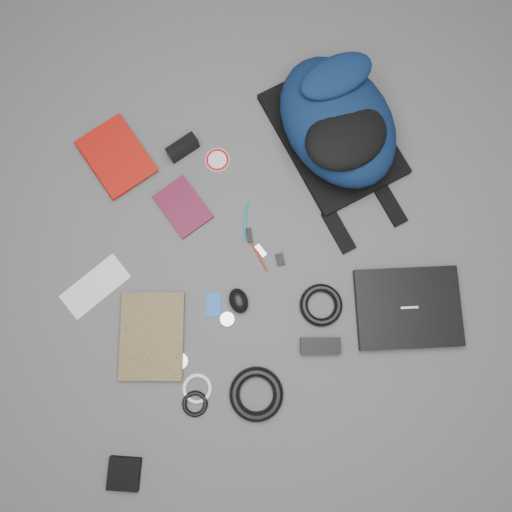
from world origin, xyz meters
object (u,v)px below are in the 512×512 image
object	(u,v)px
compact_camera	(183,148)
laptop	(408,308)
comic_book	(120,336)
dvd_case	(183,207)
pouch	(124,474)
backpack	(338,122)
power_brick	(320,346)
textbook_red	(93,172)
mouse	(239,301)

from	to	relation	value
compact_camera	laptop	bearing A→B (deg)	-71.49
comic_book	dvd_case	world-z (taller)	comic_book
pouch	laptop	bearing A→B (deg)	11.08
backpack	compact_camera	bearing A→B (deg)	158.71
compact_camera	pouch	world-z (taller)	compact_camera
dvd_case	power_brick	world-z (taller)	power_brick
laptop	pouch	xyz separation A→B (m)	(-1.00, -0.20, -0.00)
laptop	pouch	world-z (taller)	laptop
textbook_red	dvd_case	size ratio (longest dim) A/B	1.39
backpack	mouse	xyz separation A→B (m)	(-0.48, -0.44, -0.09)
mouse	pouch	bearing A→B (deg)	-142.74
laptop	dvd_case	size ratio (longest dim) A/B	1.85
textbook_red	compact_camera	distance (m)	0.31
comic_book	power_brick	distance (m)	0.64
textbook_red	compact_camera	bearing A→B (deg)	-20.32
dvd_case	laptop	bearing A→B (deg)	-61.16
dvd_case	compact_camera	distance (m)	0.20
dvd_case	compact_camera	xyz separation A→B (m)	(0.06, 0.19, 0.02)
backpack	pouch	world-z (taller)	backpack
laptop	dvd_case	bearing A→B (deg)	152.70
comic_book	power_brick	world-z (taller)	power_brick
power_brick	dvd_case	bearing A→B (deg)	133.99
comic_book	dvd_case	size ratio (longest dim) A/B	1.56
compact_camera	power_brick	world-z (taller)	compact_camera
backpack	comic_book	size ratio (longest dim) A/B	1.89
compact_camera	power_brick	bearing A→B (deg)	-90.91
laptop	comic_book	world-z (taller)	laptop
laptop	dvd_case	xyz separation A→B (m)	(-0.59, 0.55, -0.01)
laptop	comic_book	xyz separation A→B (m)	(-0.90, 0.21, -0.01)
comic_book	compact_camera	world-z (taller)	compact_camera
dvd_case	compact_camera	size ratio (longest dim) A/B	1.65
mouse	laptop	bearing A→B (deg)	-21.73
textbook_red	comic_book	distance (m)	0.56
dvd_case	power_brick	size ratio (longest dim) A/B	1.42
backpack	pouch	size ratio (longest dim) A/B	5.46
backpack	dvd_case	distance (m)	0.58
power_brick	laptop	bearing A→B (deg)	22.55
laptop	comic_book	bearing A→B (deg)	-177.02
backpack	textbook_red	xyz separation A→B (m)	(-0.81, 0.13, -0.10)
power_brick	pouch	xyz separation A→B (m)	(-0.69, -0.17, -0.00)
laptop	dvd_case	distance (m)	0.80
backpack	laptop	xyz separation A→B (m)	(0.03, -0.63, -0.09)
backpack	pouch	bearing A→B (deg)	-148.86
textbook_red	comic_book	world-z (taller)	textbook_red
comic_book	pouch	world-z (taller)	pouch
textbook_red	power_brick	distance (m)	0.95
backpack	dvd_case	size ratio (longest dim) A/B	2.95
laptop	power_brick	xyz separation A→B (m)	(-0.31, -0.02, -0.00)
laptop	textbook_red	world-z (taller)	laptop
backpack	mouse	distance (m)	0.66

